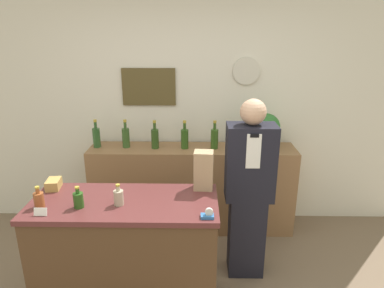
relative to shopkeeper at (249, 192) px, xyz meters
name	(u,v)px	position (x,y,z in m)	size (l,w,h in m)	color
back_wall	(185,107)	(-0.60, 1.03, 0.53)	(5.20, 0.09, 2.70)	silver
back_shelf	(192,188)	(-0.51, 0.76, -0.34)	(2.23, 0.43, 0.96)	#8E6642
display_counter	(128,255)	(-1.00, -0.44, -0.34)	(1.41, 0.61, 0.96)	#4C331E
shopkeeper	(249,192)	(0.00, 0.00, 0.00)	(0.42, 0.26, 1.65)	black
potted_plant	(266,130)	(0.27, 0.74, 0.36)	(0.29, 0.29, 0.39)	#4C3D2D
paper_bag	(204,170)	(-0.40, -0.22, 0.29)	(0.16, 0.13, 0.32)	tan
tape_dispenser	(208,215)	(-0.38, -0.67, 0.16)	(0.09, 0.06, 0.07)	#2D66A8
price_card_left	(40,212)	(-1.53, -0.66, 0.16)	(0.09, 0.02, 0.06)	white
gift_box	(54,184)	(-1.61, -0.24, 0.17)	(0.12, 0.16, 0.08)	tan
counter_bottle_0	(39,199)	(-1.59, -0.55, 0.20)	(0.07, 0.07, 0.16)	brown
counter_bottle_1	(78,200)	(-1.30, -0.54, 0.20)	(0.07, 0.07, 0.16)	#265019
counter_bottle_2	(119,197)	(-1.02, -0.50, 0.20)	(0.07, 0.07, 0.16)	tan
shelf_bottle_0	(96,137)	(-1.54, 0.77, 0.26)	(0.08, 0.08, 0.31)	#2C5629
shelf_bottle_1	(126,137)	(-1.22, 0.78, 0.26)	(0.08, 0.08, 0.31)	#345727
shelf_bottle_2	(155,138)	(-0.91, 0.75, 0.26)	(0.08, 0.08, 0.31)	#2E4C1E
shelf_bottle_3	(185,138)	(-0.59, 0.75, 0.26)	(0.08, 0.08, 0.31)	#2D511C
shelf_bottle_4	(214,138)	(-0.27, 0.75, 0.26)	(0.08, 0.08, 0.31)	#32561E
shelf_bottle_5	(244,138)	(0.05, 0.76, 0.26)	(0.08, 0.08, 0.31)	#265220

